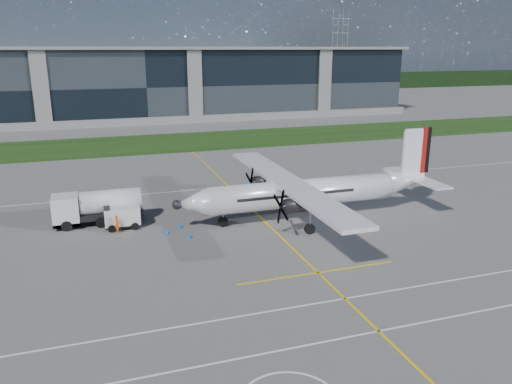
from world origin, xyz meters
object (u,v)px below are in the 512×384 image
turboprop_aircraft (311,176)px  ground_crew_person (117,223)px  safety_cone_stbdwing (249,182)px  safety_cone_fwd (166,231)px  safety_cone_nose_port (190,235)px  fuel_tanker_truck (91,208)px  pylon_east (339,49)px  safety_cone_nose_stbd (180,225)px  baggage_tug (122,217)px

turboprop_aircraft → ground_crew_person: turboprop_aircraft is taller
safety_cone_stbdwing → safety_cone_fwd: same height
turboprop_aircraft → safety_cone_nose_port: bearing=-171.2°
fuel_tanker_truck → safety_cone_fwd: (5.96, -4.61, -1.28)m
pylon_east → safety_cone_fwd: bearing=-122.2°
pylon_east → safety_cone_fwd: size_ratio=60.00×
safety_cone_nose_port → safety_cone_fwd: size_ratio=1.00×
fuel_tanker_truck → ground_crew_person: 3.74m
ground_crew_person → safety_cone_nose_port: size_ratio=3.65×
pylon_east → fuel_tanker_truck: pylon_east is taller
pylon_east → safety_cone_stbdwing: bearing=-121.1°
fuel_tanker_truck → safety_cone_stbdwing: fuel_tanker_truck is taller
fuel_tanker_truck → safety_cone_nose_stbd: fuel_tanker_truck is taller
pylon_east → safety_cone_nose_port: 172.22m
fuel_tanker_truck → ground_crew_person: (2.02, -3.09, -0.62)m
ground_crew_person → safety_cone_nose_stbd: size_ratio=3.65×
baggage_tug → safety_cone_nose_port: size_ratio=6.50×
ground_crew_person → safety_cone_nose_stbd: (5.32, -0.43, -0.66)m
turboprop_aircraft → ground_crew_person: bearing=175.8°
turboprop_aircraft → safety_cone_nose_stbd: 12.78m
pylon_east → safety_cone_fwd: 171.77m
ground_crew_person → safety_cone_fwd: 4.27m
pylon_east → safety_cone_stbdwing: (-79.44, -131.47, -14.75)m
safety_cone_stbdwing → safety_cone_nose_port: bearing=-123.4°
safety_cone_stbdwing → fuel_tanker_truck: bearing=-153.4°
baggage_tug → safety_cone_stbdwing: (15.05, 10.65, -0.72)m
baggage_tug → safety_cone_stbdwing: bearing=35.3°
baggage_tug → safety_cone_fwd: 4.45m
safety_cone_stbdwing → safety_cone_nose_port: size_ratio=1.00×
safety_cone_nose_stbd → fuel_tanker_truck: bearing=154.4°
baggage_tug → safety_cone_nose_stbd: 5.13m
safety_cone_nose_stbd → ground_crew_person: bearing=175.4°
turboprop_aircraft → safety_cone_nose_port: size_ratio=52.71×
turboprop_aircraft → baggage_tug: turboprop_aircraft is taller
safety_cone_nose_port → safety_cone_fwd: bearing=137.2°
safety_cone_nose_port → safety_cone_nose_stbd: (-0.35, 2.70, 0.00)m
pylon_east → ground_crew_person: bearing=-123.5°
fuel_tanker_truck → baggage_tug: (2.55, -1.84, -0.56)m
turboprop_aircraft → baggage_tug: size_ratio=8.11×
fuel_tanker_truck → safety_cone_fwd: bearing=-37.7°
safety_cone_nose_port → turboprop_aircraft: bearing=8.8°
fuel_tanker_truck → safety_cone_nose_port: 9.97m
ground_crew_person → safety_cone_fwd: size_ratio=3.65×
pylon_east → safety_cone_nose_stbd: (-89.69, -143.80, -14.75)m
fuel_tanker_truck → safety_cone_nose_port: size_ratio=16.33×
fuel_tanker_truck → safety_cone_nose_stbd: (7.34, -3.52, -1.28)m
turboprop_aircraft → safety_cone_nose_port: turboprop_aircraft is taller
baggage_tug → safety_cone_stbdwing: 18.45m
turboprop_aircraft → fuel_tanker_truck: turboprop_aircraft is taller
safety_cone_fwd → pylon_east: bearing=57.8°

